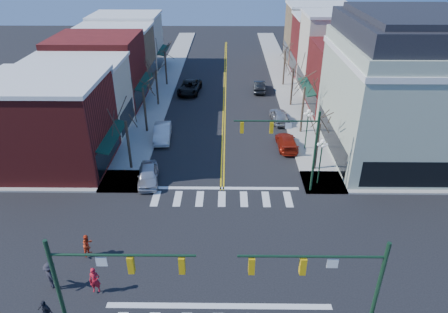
{
  "coord_description": "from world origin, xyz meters",
  "views": [
    {
      "loc": [
        0.46,
        -20.64,
        18.59
      ],
      "look_at": [
        0.16,
        8.3,
        2.8
      ],
      "focal_mm": 32.0,
      "sensor_mm": 36.0,
      "label": 1
    }
  ],
  "objects_px": {
    "lamppost_corner": "(321,154)",
    "pedestrian_dark_a": "(45,311)",
    "pedestrian_red_b": "(88,245)",
    "car_left_near": "(148,175)",
    "car_right_near": "(287,142)",
    "car_left_far": "(190,87)",
    "victorian_corner": "(403,88)",
    "car_right_mid": "(279,116)",
    "lamppost_midblock": "(307,122)",
    "car_right_far": "(259,86)",
    "pedestrian_red_a": "(95,280)",
    "pedestrian_dark_b": "(51,275)",
    "car_left_mid": "(162,133)"
  },
  "relations": [
    {
      "from": "car_right_mid",
      "to": "pedestrian_dark_a",
      "type": "xyz_separation_m",
      "value": [
        -15.75,
        -27.79,
        0.17
      ]
    },
    {
      "from": "car_left_far",
      "to": "car_right_far",
      "type": "height_order",
      "value": "car_left_far"
    },
    {
      "from": "lamppost_corner",
      "to": "lamppost_midblock",
      "type": "relative_size",
      "value": 1.0
    },
    {
      "from": "victorian_corner",
      "to": "pedestrian_dark_a",
      "type": "distance_m",
      "value": 33.4
    },
    {
      "from": "car_left_near",
      "to": "car_left_far",
      "type": "distance_m",
      "value": 23.09
    },
    {
      "from": "pedestrian_red_a",
      "to": "car_right_far",
      "type": "bearing_deg",
      "value": 65.32
    },
    {
      "from": "lamppost_corner",
      "to": "car_right_near",
      "type": "relative_size",
      "value": 0.95
    },
    {
      "from": "car_left_far",
      "to": "car_right_mid",
      "type": "distance_m",
      "value": 14.91
    },
    {
      "from": "car_right_far",
      "to": "lamppost_midblock",
      "type": "bearing_deg",
      "value": 103.82
    },
    {
      "from": "car_left_near",
      "to": "car_right_far",
      "type": "bearing_deg",
      "value": 57.12
    },
    {
      "from": "pedestrian_dark_b",
      "to": "lamppost_midblock",
      "type": "bearing_deg",
      "value": -92.11
    },
    {
      "from": "lamppost_corner",
      "to": "car_left_far",
      "type": "distance_m",
      "value": 26.73
    },
    {
      "from": "car_left_mid",
      "to": "pedestrian_dark_a",
      "type": "xyz_separation_m",
      "value": [
        -2.95,
        -23.0,
        0.15
      ]
    },
    {
      "from": "car_right_near",
      "to": "car_left_far",
      "type": "bearing_deg",
      "value": -57.49
    },
    {
      "from": "pedestrian_red_b",
      "to": "pedestrian_dark_a",
      "type": "distance_m",
      "value": 5.37
    },
    {
      "from": "pedestrian_red_b",
      "to": "car_left_near",
      "type": "bearing_deg",
      "value": 9.69
    },
    {
      "from": "car_left_near",
      "to": "car_right_near",
      "type": "xyz_separation_m",
      "value": [
        12.8,
        6.62,
        -0.06
      ]
    },
    {
      "from": "car_right_mid",
      "to": "pedestrian_red_b",
      "type": "distance_m",
      "value": 27.07
    },
    {
      "from": "victorian_corner",
      "to": "lamppost_midblock",
      "type": "distance_m",
      "value": 9.1
    },
    {
      "from": "car_left_far",
      "to": "pedestrian_red_b",
      "type": "height_order",
      "value": "pedestrian_red_b"
    },
    {
      "from": "lamppost_midblock",
      "to": "pedestrian_dark_b",
      "type": "distance_m",
      "value": 25.92
    },
    {
      "from": "car_left_near",
      "to": "pedestrian_red_a",
      "type": "height_order",
      "value": "pedestrian_red_a"
    },
    {
      "from": "victorian_corner",
      "to": "car_right_mid",
      "type": "bearing_deg",
      "value": 143.68
    },
    {
      "from": "victorian_corner",
      "to": "car_left_far",
      "type": "relative_size",
      "value": 2.46
    },
    {
      "from": "car_right_near",
      "to": "car_left_mid",
      "type": "bearing_deg",
      "value": -9.78
    },
    {
      "from": "car_left_near",
      "to": "car_left_far",
      "type": "height_order",
      "value": "car_left_far"
    },
    {
      "from": "car_left_mid",
      "to": "pedestrian_red_b",
      "type": "bearing_deg",
      "value": -101.93
    },
    {
      "from": "pedestrian_red_b",
      "to": "car_right_far",
      "type": "bearing_deg",
      "value": 1.42
    },
    {
      "from": "car_right_near",
      "to": "car_right_mid",
      "type": "height_order",
      "value": "car_right_mid"
    },
    {
      "from": "car_right_near",
      "to": "car_right_mid",
      "type": "bearing_deg",
      "value": -91.79
    },
    {
      "from": "lamppost_midblock",
      "to": "pedestrian_dark_b",
      "type": "relative_size",
      "value": 2.35
    },
    {
      "from": "lamppost_midblock",
      "to": "car_left_far",
      "type": "height_order",
      "value": "lamppost_midblock"
    },
    {
      "from": "car_right_far",
      "to": "pedestrian_red_a",
      "type": "height_order",
      "value": "pedestrian_red_a"
    },
    {
      "from": "lamppost_corner",
      "to": "pedestrian_dark_a",
      "type": "bearing_deg",
      "value": -140.71
    },
    {
      "from": "lamppost_corner",
      "to": "car_right_near",
      "type": "bearing_deg",
      "value": 104.74
    },
    {
      "from": "lamppost_midblock",
      "to": "car_right_far",
      "type": "distance_m",
      "value": 17.94
    },
    {
      "from": "car_right_near",
      "to": "pedestrian_dark_a",
      "type": "distance_m",
      "value": 26.42
    },
    {
      "from": "car_left_near",
      "to": "car_right_mid",
      "type": "xyz_separation_m",
      "value": [
        12.8,
        13.2,
        0.03
      ]
    },
    {
      "from": "lamppost_midblock",
      "to": "car_left_far",
      "type": "relative_size",
      "value": 0.75
    },
    {
      "from": "pedestrian_red_a",
      "to": "pedestrian_dark_b",
      "type": "xyz_separation_m",
      "value": [
        -2.7,
        0.32,
        0.06
      ]
    },
    {
      "from": "car_left_mid",
      "to": "car_left_near",
      "type": "bearing_deg",
      "value": -94.49
    },
    {
      "from": "car_right_near",
      "to": "victorian_corner",
      "type": "bearing_deg",
      "value": 173.44
    },
    {
      "from": "pedestrian_red_a",
      "to": "pedestrian_red_b",
      "type": "distance_m",
      "value": 3.45
    },
    {
      "from": "car_right_far",
      "to": "pedestrian_red_b",
      "type": "height_order",
      "value": "pedestrian_red_b"
    },
    {
      "from": "victorian_corner",
      "to": "car_left_mid",
      "type": "bearing_deg",
      "value": 173.43
    },
    {
      "from": "car_left_near",
      "to": "pedestrian_red_b",
      "type": "height_order",
      "value": "pedestrian_red_b"
    },
    {
      "from": "victorian_corner",
      "to": "car_right_far",
      "type": "xyz_separation_m",
      "value": [
        -11.7,
        17.97,
        -5.92
      ]
    },
    {
      "from": "lamppost_corner",
      "to": "lamppost_midblock",
      "type": "height_order",
      "value": "same"
    },
    {
      "from": "car_left_far",
      "to": "car_right_mid",
      "type": "height_order",
      "value": "car_left_far"
    },
    {
      "from": "car_right_far",
      "to": "victorian_corner",
      "type": "bearing_deg",
      "value": 125.87
    }
  ]
}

